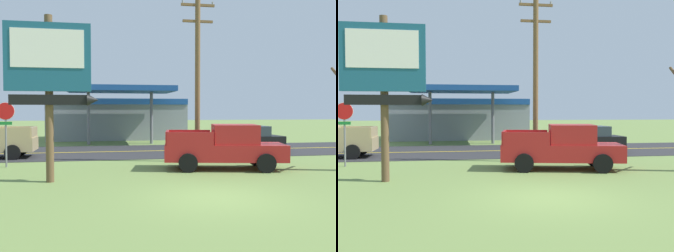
% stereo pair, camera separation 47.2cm
% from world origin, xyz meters
% --- Properties ---
extents(ground_plane, '(180.00, 180.00, 0.00)m').
position_xyz_m(ground_plane, '(0.00, 0.00, 0.00)').
color(ground_plane, olive).
extents(road_asphalt, '(140.00, 8.00, 0.02)m').
position_xyz_m(road_asphalt, '(0.00, 13.00, 0.01)').
color(road_asphalt, '#2B2B2D').
rests_on(road_asphalt, ground).
extents(road_centre_line, '(126.00, 0.20, 0.01)m').
position_xyz_m(road_centre_line, '(0.00, 13.00, 0.02)').
color(road_centre_line, gold).
rests_on(road_centre_line, road_asphalt).
extents(motel_sign, '(3.21, 0.54, 5.96)m').
position_xyz_m(motel_sign, '(-5.07, 3.30, 3.96)').
color(motel_sign, brown).
rests_on(motel_sign, ground).
extents(stop_sign, '(0.80, 0.08, 2.95)m').
position_xyz_m(stop_sign, '(-7.56, 7.47, 2.03)').
color(stop_sign, slate).
rests_on(stop_sign, ground).
extents(utility_pole, '(1.70, 0.26, 8.32)m').
position_xyz_m(utility_pole, '(1.47, 7.79, 4.43)').
color(utility_pole, brown).
rests_on(utility_pole, ground).
extents(gas_station, '(12.00, 11.50, 4.40)m').
position_xyz_m(gas_station, '(-1.82, 24.12, 1.94)').
color(gas_station, gray).
rests_on(gas_station, ground).
extents(pickup_red_parked_on_lawn, '(5.49, 3.02, 1.96)m').
position_xyz_m(pickup_red_parked_on_lawn, '(2.08, 5.21, 0.96)').
color(pickup_red_parked_on_lawn, red).
rests_on(pickup_red_parked_on_lawn, ground).
extents(car_black_near_lane, '(4.20, 2.00, 1.64)m').
position_xyz_m(car_black_near_lane, '(5.48, 11.00, 0.83)').
color(car_black_near_lane, black).
rests_on(car_black_near_lane, ground).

